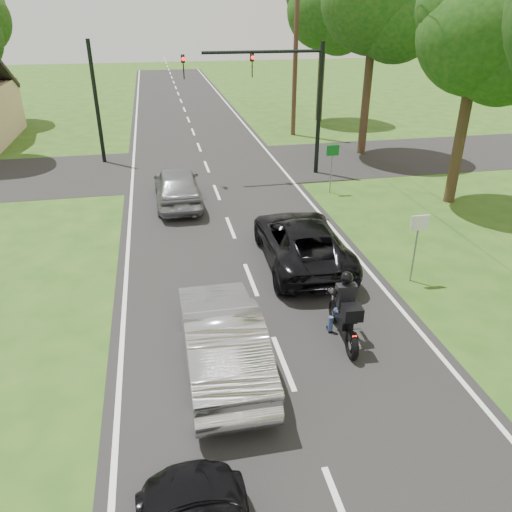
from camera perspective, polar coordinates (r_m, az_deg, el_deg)
The scene contains 15 objects.
ground at distance 11.84m, azimuth 3.13°, elevation -12.09°, with size 140.00×140.00×0.00m, color #244C15.
road at distance 20.45m, azimuth -3.79°, elevation 5.43°, with size 8.00×100.00×0.01m, color black.
cross_road at distance 26.10m, azimuth -5.65°, elevation 10.11°, with size 60.00×7.00×0.01m, color black.
motorcycle_rider at distance 12.31m, azimuth 10.11°, elevation -6.60°, with size 0.62×2.19×1.88m.
dark_suv at distance 15.86m, azimuth 5.19°, elevation 1.75°, with size 2.43×5.27×1.47m, color black.
silver_sedan at distance 11.26m, azimuth -3.90°, elevation -9.33°, with size 1.67×4.79×1.58m, color #A6A6AB.
silver_suv at distance 20.94m, azimuth -8.98°, elevation 7.96°, with size 1.84×4.56×1.55m, color gray.
traffic_signal at distance 23.84m, azimuth 2.89°, elevation 18.81°, with size 6.38×0.44×6.00m.
signal_pole_far at distance 27.40m, azimuth -17.76°, elevation 16.27°, with size 0.20×0.20×6.00m, color black.
utility_pole_far at distance 32.17m, azimuth 4.55°, elevation 22.51°, with size 1.60×0.28×10.00m.
sign_white at distance 15.04m, azimuth 18.04°, elevation 2.59°, with size 0.55×0.07×2.12m.
sign_green at distance 21.98m, azimuth 8.71°, elevation 11.09°, with size 0.55×0.07×2.12m.
tree_row_c at distance 21.53m, azimuth 24.93°, elevation 21.35°, with size 4.80×4.65×8.76m.
tree_row_d at distance 28.14m, azimuth 14.30°, elevation 26.06°, with size 5.76×5.58×10.45m.
tree_row_e at distance 36.68m, azimuth 8.39°, elevation 25.58°, with size 5.28×5.12×9.61m.
Camera 1 is at (-2.44, -8.90, 7.42)m, focal length 35.00 mm.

